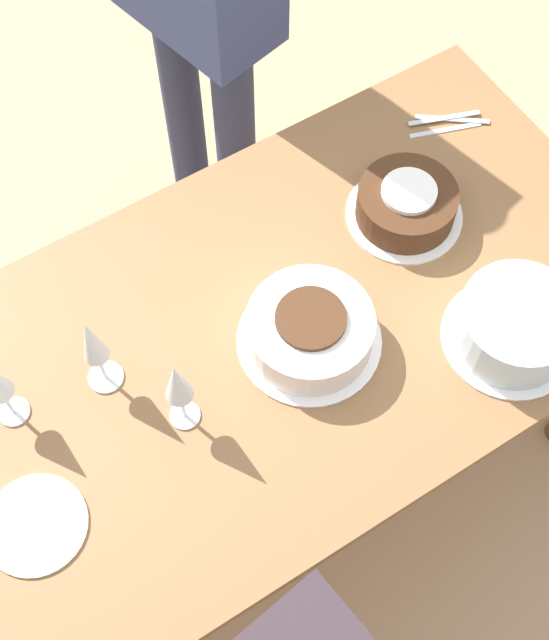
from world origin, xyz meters
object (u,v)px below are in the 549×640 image
(wine_glass_near, at_px, (177,384))
(wine_glass_far, at_px, (92,344))
(cake_center_white, at_px, (310,330))
(cake_back_decorated, at_px, (516,326))
(cake_front_chocolate, at_px, (406,204))

(wine_glass_near, height_order, wine_glass_far, wine_glass_far)
(cake_center_white, height_order, wine_glass_far, wine_glass_far)
(cake_back_decorated, height_order, wine_glass_far, wine_glass_far)
(cake_back_decorated, height_order, wine_glass_near, wine_glass_near)
(cake_back_decorated, relative_size, wine_glass_near, 1.26)
(cake_front_chocolate, height_order, wine_glass_far, wine_glass_far)
(wine_glass_near, distance_m, wine_glass_far, 0.18)
(wine_glass_near, bearing_deg, cake_front_chocolate, -166.22)
(cake_center_white, xyz_separation_m, cake_back_decorated, (-0.34, 0.21, 0.01))
(wine_glass_far, bearing_deg, wine_glass_near, 121.12)
(wine_glass_near, bearing_deg, wine_glass_far, -58.88)
(wine_glass_far, bearing_deg, cake_front_chocolate, -179.82)
(cake_front_chocolate, distance_m, cake_back_decorated, 0.35)
(cake_front_chocolate, relative_size, cake_back_decorated, 0.92)
(cake_center_white, relative_size, wine_glass_near, 1.33)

